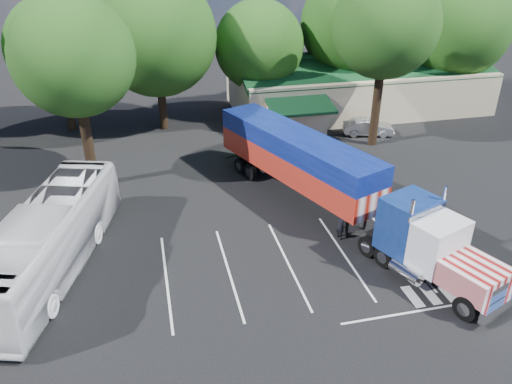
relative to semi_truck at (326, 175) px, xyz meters
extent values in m
plane|color=black|center=(-3.65, 1.32, -2.58)|extent=(120.00, 120.00, 0.00)
cube|color=beige|center=(10.35, 19.32, -0.58)|extent=(24.00, 11.00, 4.00)
cube|color=#113E1F|center=(10.35, 16.92, 1.92)|extent=(24.20, 6.25, 2.10)
cube|color=#113E1F|center=(10.35, 21.72, 1.92)|extent=(24.20, 6.25, 2.10)
cube|color=beige|center=(2.35, 13.62, -1.18)|extent=(5.00, 2.50, 2.80)
cube|color=#113E1F|center=(2.35, 12.32, 0.32)|extent=(5.40, 3.19, 0.80)
cylinder|color=black|center=(-16.65, 19.12, -0.58)|extent=(0.70, 0.70, 4.00)
sphere|color=#234F16|center=(-16.65, 19.12, 4.57)|extent=(8.40, 8.40, 8.40)
cylinder|color=black|center=(-8.65, 17.52, -0.43)|extent=(0.70, 0.70, 4.30)
sphere|color=#234F16|center=(-8.65, 17.52, 5.47)|extent=(10.00, 10.00, 10.00)
cylinder|color=black|center=(0.35, 18.82, -0.78)|extent=(0.70, 0.70, 3.60)
sphere|color=#234F16|center=(0.35, 18.82, 4.02)|extent=(8.00, 8.00, 8.00)
cylinder|color=black|center=(9.35, 19.32, -0.33)|extent=(0.70, 0.70, 4.50)
sphere|color=#234F16|center=(9.35, 19.32, 5.52)|extent=(9.60, 9.60, 9.60)
cylinder|color=black|center=(19.35, 18.12, -0.63)|extent=(0.70, 0.70, 3.90)
sphere|color=#234F16|center=(19.35, 18.12, 5.22)|extent=(10.40, 10.40, 10.40)
cylinder|color=black|center=(-14.15, 7.32, 0.42)|extent=(0.70, 0.70, 6.00)
sphere|color=#234F16|center=(-14.15, 7.32, 6.27)|extent=(7.60, 7.60, 7.60)
cylinder|color=black|center=(7.85, 9.82, 0.67)|extent=(0.70, 0.70, 6.50)
sphere|color=#234F16|center=(7.85, 9.82, 6.92)|extent=(8.00, 8.00, 8.00)
cube|color=black|center=(2.86, -7.31, -1.78)|extent=(3.69, 7.30, 0.27)
cube|color=white|center=(4.31, -11.01, -1.89)|extent=(2.57, 1.21, 0.58)
cube|color=white|center=(4.23, -10.81, -1.25)|extent=(1.23, 0.58, 0.95)
cube|color=white|center=(3.78, -9.68, -1.04)|extent=(3.20, 3.26, 1.22)
cube|color=silver|center=(3.01, -7.70, -0.41)|extent=(3.09, 2.55, 2.44)
cube|color=black|center=(3.26, -8.34, 0.13)|extent=(2.30, 0.97, 1.06)
cube|color=white|center=(2.68, -6.86, 0.97)|extent=(2.61, 1.10, 0.27)
cube|color=navy|center=(2.32, -5.93, -0.19)|extent=(3.24, 2.94, 2.86)
cylinder|color=white|center=(1.53, -7.26, 0.18)|extent=(0.25, 0.25, 3.61)
cylinder|color=white|center=(3.80, -6.37, 0.18)|extent=(0.25, 0.25, 3.61)
cylinder|color=white|center=(1.49, -7.73, -1.78)|extent=(1.27, 1.83, 0.70)
cylinder|color=white|center=(4.15, -6.69, -1.78)|extent=(1.27, 1.83, 0.70)
cube|color=white|center=(-1.04, 2.67, -0.30)|extent=(7.51, 13.64, 1.59)
cube|color=#091758|center=(-1.04, 2.67, 1.13)|extent=(7.51, 13.64, 1.27)
cube|color=black|center=(-2.66, 6.81, -1.68)|extent=(2.54, 3.92, 0.37)
cube|color=black|center=(0.35, -2.94, -1.84)|extent=(0.16, 0.16, 1.48)
cube|color=black|center=(1.73, -2.40, -1.84)|extent=(0.16, 0.16, 1.48)
cube|color=white|center=(-3.55, 9.09, -2.10)|extent=(2.42, 1.05, 0.13)
cylinder|color=black|center=(2.94, -10.58, -2.00)|extent=(0.77, 1.22, 1.17)
cylinder|color=black|center=(5.01, -9.77, -2.00)|extent=(0.77, 1.22, 1.17)
cylinder|color=black|center=(1.16, -6.03, -2.00)|extent=(0.77, 1.22, 1.17)
cylinder|color=black|center=(3.24, -5.22, -2.00)|extent=(0.77, 1.22, 1.17)
cylinder|color=black|center=(0.74, -4.95, -2.00)|extent=(0.77, 1.22, 1.17)
cylinder|color=black|center=(2.81, -4.14, -2.00)|extent=(0.77, 1.22, 1.17)
cylinder|color=black|center=(-3.39, 5.62, -2.00)|extent=(0.77, 1.22, 1.17)
cylinder|color=black|center=(-1.32, 6.43, -2.00)|extent=(0.77, 1.22, 1.17)
cylinder|color=black|center=(-3.86, 6.80, -2.00)|extent=(0.77, 1.22, 1.17)
cylinder|color=black|center=(-1.78, 7.61, -2.00)|extent=(0.77, 1.22, 1.17)
imported|color=black|center=(-0.07, -2.99, -1.70)|extent=(0.56, 0.72, 1.76)
imported|color=black|center=(1.85, 8.49, -2.13)|extent=(0.74, 1.75, 0.90)
imported|color=silver|center=(-15.64, -2.43, -0.73)|extent=(6.72, 13.62, 3.70)
imported|color=#B3B7BC|center=(8.35, 11.82, -1.88)|extent=(4.51, 2.59, 1.41)
camera|label=1|loc=(-10.24, -25.43, 13.08)|focal=35.00mm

